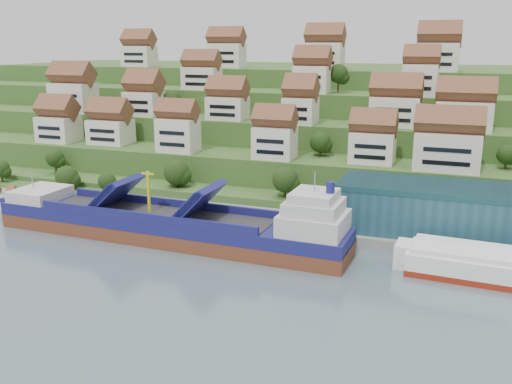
% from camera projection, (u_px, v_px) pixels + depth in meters
% --- Properties ---
extents(ground, '(300.00, 300.00, 0.00)m').
position_uv_depth(ground, '(216.00, 245.00, 115.85)').
color(ground, slate).
rests_on(ground, ground).
extents(quay, '(180.00, 14.00, 2.20)m').
position_uv_depth(quay, '(329.00, 228.00, 122.63)').
color(quay, gray).
rests_on(quay, ground).
extents(pebble_beach, '(45.00, 20.00, 1.00)m').
position_uv_depth(pebble_beach, '(27.00, 201.00, 145.69)').
color(pebble_beach, gray).
rests_on(pebble_beach, ground).
extents(hillside, '(260.00, 128.00, 31.00)m').
position_uv_depth(hillside, '(330.00, 125.00, 207.26)').
color(hillside, '#2D4C1E').
rests_on(hillside, ground).
extents(hillside_village, '(158.67, 61.69, 28.69)m').
position_uv_depth(hillside_village, '(297.00, 101.00, 163.09)').
color(hillside_village, silver).
rests_on(hillside_village, ground).
extents(hillside_trees, '(144.31, 62.13, 30.77)m').
position_uv_depth(hillside_trees, '(255.00, 134.00, 153.46)').
color(hillside_trees, '#213C14').
rests_on(hillside_trees, ground).
extents(warehouse, '(60.00, 15.00, 10.00)m').
position_uv_depth(warehouse, '(492.00, 214.00, 112.37)').
color(warehouse, '#204B58').
rests_on(warehouse, quay).
extents(flagpole, '(1.28, 0.16, 8.00)m').
position_uv_depth(flagpole, '(316.00, 208.00, 117.23)').
color(flagpole, gray).
rests_on(flagpole, quay).
extents(beach_huts, '(14.40, 3.70, 2.20)m').
position_uv_depth(beach_huts, '(17.00, 196.00, 144.80)').
color(beach_huts, white).
rests_on(beach_huts, pebble_beach).
extents(cargo_ship, '(77.20, 14.31, 17.03)m').
position_uv_depth(cargo_ship, '(176.00, 226.00, 117.39)').
color(cargo_ship, brown).
rests_on(cargo_ship, ground).
extents(second_ship, '(28.68, 12.12, 8.15)m').
position_uv_depth(second_ship, '(495.00, 266.00, 98.71)').
color(second_ship, maroon).
rests_on(second_ship, ground).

